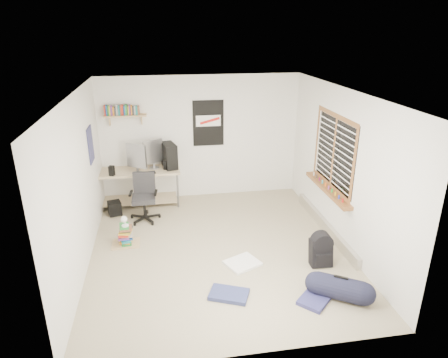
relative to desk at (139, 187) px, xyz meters
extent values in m
cube|color=gray|center=(1.30, -2.00, -0.37)|extent=(4.00, 4.50, 0.01)
cube|color=white|center=(1.30, -2.00, 2.14)|extent=(4.00, 4.50, 0.01)
cube|color=silver|center=(1.30, 0.25, 0.89)|extent=(4.00, 0.01, 2.50)
cube|color=silver|center=(-0.71, -2.00, 0.89)|extent=(0.01, 4.50, 2.50)
cube|color=silver|center=(3.30, -2.00, 0.89)|extent=(0.01, 4.50, 2.50)
cube|color=tan|center=(0.00, 0.00, 0.00)|extent=(1.68, 0.82, 0.75)
cube|color=#AAAAAF|center=(0.02, -0.24, 0.61)|extent=(0.41, 0.31, 0.46)
cube|color=#9C9DA1|center=(0.33, 0.00, 0.61)|extent=(0.41, 0.31, 0.46)
cube|color=black|center=(0.63, 0.00, 0.62)|extent=(0.32, 0.50, 0.48)
cube|color=black|center=(0.17, -0.30, 0.39)|extent=(0.38, 0.18, 0.02)
cube|color=black|center=(-0.45, -0.30, 0.48)|extent=(0.12, 0.12, 0.19)
cube|color=black|center=(0.56, -0.10, 0.47)|extent=(0.11, 0.11, 0.18)
cube|color=#262628|center=(0.12, -0.75, 0.12)|extent=(0.64, 0.64, 0.88)
cube|color=tan|center=(-0.15, 0.14, 1.42)|extent=(0.80, 0.22, 0.24)
cube|color=black|center=(1.45, 0.23, 1.19)|extent=(0.62, 0.03, 0.92)
cube|color=navy|center=(-0.69, -0.80, 1.14)|extent=(0.02, 0.42, 0.60)
cube|color=brown|center=(3.25, -1.70, 1.08)|extent=(0.10, 1.50, 1.26)
cube|color=#B7B2A8|center=(3.25, -1.70, -0.28)|extent=(0.08, 2.50, 0.18)
cube|color=black|center=(2.75, -2.68, -0.16)|extent=(0.33, 0.26, 0.42)
cylinder|color=black|center=(2.69, -3.49, -0.22)|extent=(0.43, 0.43, 0.61)
cube|color=silver|center=(1.59, -2.50, -0.34)|extent=(0.60, 0.57, 0.04)
cube|color=navy|center=(1.26, -3.22, -0.33)|extent=(0.60, 0.50, 0.06)
cube|color=navy|center=(2.35, -3.50, -0.34)|extent=(0.55, 0.54, 0.06)
cube|color=olive|center=(-0.18, -1.60, -0.21)|extent=(0.47, 0.41, 0.29)
cube|color=white|center=(-0.16, -1.62, 0.02)|extent=(0.17, 0.22, 0.19)
cube|color=black|center=(-0.45, -0.45, -0.22)|extent=(0.28, 0.28, 0.26)
camera|label=1|loc=(0.47, -7.55, 3.02)|focal=32.00mm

